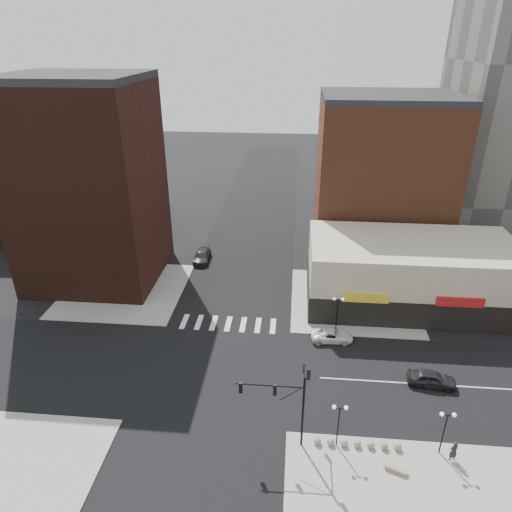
{
  "coord_description": "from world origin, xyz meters",
  "views": [
    {
      "loc": [
        6.99,
        -34.65,
        29.72
      ],
      "look_at": [
        3.49,
        3.62,
        11.0
      ],
      "focal_mm": 32.0,
      "sensor_mm": 36.0,
      "label": 1
    }
  ],
  "objects_px": {
    "street_lamp_se_b": "(446,423)",
    "pedestrian": "(453,451)",
    "stone_bench": "(395,469)",
    "white_suv": "(332,336)",
    "street_lamp_ne": "(338,305)",
    "street_lamp_se_a": "(339,415)",
    "dark_sedan_east": "(432,379)",
    "dark_sedan_north": "(202,256)",
    "traffic_signal": "(291,394)"
  },
  "relations": [
    {
      "from": "traffic_signal",
      "to": "stone_bench",
      "type": "height_order",
      "value": "traffic_signal"
    },
    {
      "from": "street_lamp_se_b",
      "to": "traffic_signal",
      "type": "bearing_deg",
      "value": 179.18
    },
    {
      "from": "traffic_signal",
      "to": "pedestrian",
      "type": "xyz_separation_m",
      "value": [
        12.54,
        -0.78,
        -3.9
      ]
    },
    {
      "from": "white_suv",
      "to": "stone_bench",
      "type": "distance_m",
      "value": 16.59
    },
    {
      "from": "pedestrian",
      "to": "street_lamp_ne",
      "type": "bearing_deg",
      "value": -82.46
    },
    {
      "from": "traffic_signal",
      "to": "street_lamp_ne",
      "type": "distance_m",
      "value": 16.62
    },
    {
      "from": "traffic_signal",
      "to": "stone_bench",
      "type": "distance_m",
      "value": 9.52
    },
    {
      "from": "white_suv",
      "to": "dark_sedan_east",
      "type": "xyz_separation_m",
      "value": [
        8.88,
        -6.15,
        0.13
      ]
    },
    {
      "from": "street_lamp_se_b",
      "to": "street_lamp_ne",
      "type": "relative_size",
      "value": 1.0
    },
    {
      "from": "street_lamp_ne",
      "to": "stone_bench",
      "type": "height_order",
      "value": "street_lamp_ne"
    },
    {
      "from": "pedestrian",
      "to": "white_suv",
      "type": "bearing_deg",
      "value": -78.12
    },
    {
      "from": "traffic_signal",
      "to": "street_lamp_se_b",
      "type": "distance_m",
      "value": 11.88
    },
    {
      "from": "street_lamp_se_a",
      "to": "dark_sedan_east",
      "type": "xyz_separation_m",
      "value": [
        9.34,
        7.98,
        -2.54
      ]
    },
    {
      "from": "street_lamp_ne",
      "to": "dark_sedan_north",
      "type": "height_order",
      "value": "street_lamp_ne"
    },
    {
      "from": "white_suv",
      "to": "pedestrian",
      "type": "relative_size",
      "value": 2.36
    },
    {
      "from": "street_lamp_se_b",
      "to": "pedestrian",
      "type": "height_order",
      "value": "street_lamp_se_b"
    },
    {
      "from": "white_suv",
      "to": "stone_bench",
      "type": "height_order",
      "value": "white_suv"
    },
    {
      "from": "street_lamp_ne",
      "to": "dark_sedan_north",
      "type": "bearing_deg",
      "value": 138.97
    },
    {
      "from": "street_lamp_se_a",
      "to": "dark_sedan_north",
      "type": "xyz_separation_m",
      "value": [
        -17.23,
        31.87,
        -2.53
      ]
    },
    {
      "from": "street_lamp_ne",
      "to": "pedestrian",
      "type": "xyz_separation_m",
      "value": [
        7.77,
        -16.61,
        -2.23
      ]
    },
    {
      "from": "dark_sedan_east",
      "to": "stone_bench",
      "type": "distance_m",
      "value": 11.21
    },
    {
      "from": "pedestrian",
      "to": "stone_bench",
      "type": "height_order",
      "value": "pedestrian"
    },
    {
      "from": "street_lamp_se_b",
      "to": "street_lamp_ne",
      "type": "bearing_deg",
      "value": 113.63
    },
    {
      "from": "street_lamp_se_b",
      "to": "stone_bench",
      "type": "bearing_deg",
      "value": -151.74
    },
    {
      "from": "white_suv",
      "to": "dark_sedan_north",
      "type": "xyz_separation_m",
      "value": [
        -17.69,
        17.73,
        0.14
      ]
    },
    {
      "from": "street_lamp_ne",
      "to": "stone_bench",
      "type": "bearing_deg",
      "value": -79.74
    },
    {
      "from": "street_lamp_ne",
      "to": "stone_bench",
      "type": "distance_m",
      "value": 18.54
    },
    {
      "from": "stone_bench",
      "to": "street_lamp_se_a",
      "type": "bearing_deg",
      "value": 177.19
    },
    {
      "from": "street_lamp_ne",
      "to": "dark_sedan_east",
      "type": "height_order",
      "value": "street_lamp_ne"
    },
    {
      "from": "dark_sedan_north",
      "to": "stone_bench",
      "type": "relative_size",
      "value": 3.04
    },
    {
      "from": "street_lamp_se_b",
      "to": "pedestrian",
      "type": "distance_m",
      "value": 2.44
    },
    {
      "from": "street_lamp_se_b",
      "to": "dark_sedan_north",
      "type": "relative_size",
      "value": 0.79
    },
    {
      "from": "traffic_signal",
      "to": "dark_sedan_east",
      "type": "height_order",
      "value": "traffic_signal"
    },
    {
      "from": "traffic_signal",
      "to": "white_suv",
      "type": "relative_size",
      "value": 1.75
    },
    {
      "from": "street_lamp_se_b",
      "to": "street_lamp_se_a",
      "type": "bearing_deg",
      "value": 180.0
    },
    {
      "from": "street_lamp_se_a",
      "to": "street_lamp_ne",
      "type": "bearing_deg",
      "value": 86.42
    },
    {
      "from": "traffic_signal",
      "to": "dark_sedan_north",
      "type": "xyz_separation_m",
      "value": [
        -13.47,
        31.7,
        -4.2
      ]
    },
    {
      "from": "street_lamp_se_a",
      "to": "dark_sedan_north",
      "type": "distance_m",
      "value": 36.31
    },
    {
      "from": "dark_sedan_north",
      "to": "pedestrian",
      "type": "height_order",
      "value": "pedestrian"
    },
    {
      "from": "street_lamp_se_a",
      "to": "street_lamp_se_b",
      "type": "height_order",
      "value": "same"
    },
    {
      "from": "street_lamp_ne",
      "to": "traffic_signal",
      "type": "bearing_deg",
      "value": -106.75
    },
    {
      "from": "street_lamp_se_a",
      "to": "dark_sedan_east",
      "type": "bearing_deg",
      "value": 40.5
    },
    {
      "from": "street_lamp_se_b",
      "to": "stone_bench",
      "type": "relative_size",
      "value": 2.42
    },
    {
      "from": "traffic_signal",
      "to": "stone_bench",
      "type": "relative_size",
      "value": 4.51
    },
    {
      "from": "street_lamp_ne",
      "to": "street_lamp_se_a",
      "type": "bearing_deg",
      "value": -93.58
    },
    {
      "from": "traffic_signal",
      "to": "street_lamp_se_b",
      "type": "xyz_separation_m",
      "value": [
        11.76,
        -0.17,
        -1.67
      ]
    },
    {
      "from": "traffic_signal",
      "to": "dark_sedan_north",
      "type": "distance_m",
      "value": 34.69
    },
    {
      "from": "street_lamp_se_a",
      "to": "dark_sedan_east",
      "type": "distance_m",
      "value": 12.54
    },
    {
      "from": "traffic_signal",
      "to": "stone_bench",
      "type": "xyz_separation_m",
      "value": [
        8.02,
        -2.18,
        -4.64
      ]
    },
    {
      "from": "traffic_signal",
      "to": "white_suv",
      "type": "bearing_deg",
      "value": 73.18
    }
  ]
}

